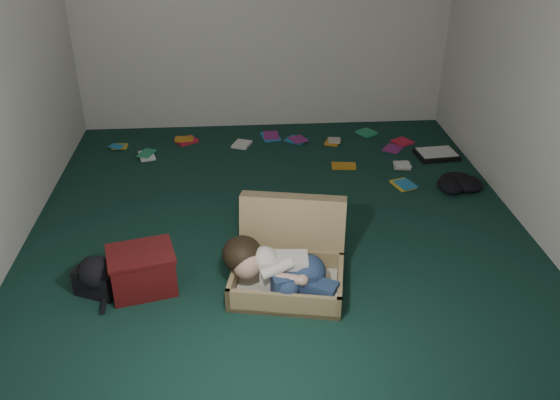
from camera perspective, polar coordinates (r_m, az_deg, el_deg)
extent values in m
plane|color=#103027|center=(4.81, -0.13, -2.77)|extent=(4.50, 4.50, 0.00)
plane|color=silver|center=(6.45, -1.68, 18.03)|extent=(4.50, 0.00, 4.50)
plane|color=silver|center=(2.23, 4.06, -4.96)|extent=(4.50, 0.00, 4.50)
plane|color=silver|center=(4.84, 24.74, 11.63)|extent=(0.00, 4.50, 4.50)
cube|color=#9D8556|center=(4.09, 0.69, -7.81)|extent=(0.84, 0.67, 0.17)
cube|color=silver|center=(4.12, 0.68, -8.30)|extent=(0.77, 0.60, 0.02)
cube|color=#9D8556|center=(4.27, 1.20, -3.04)|extent=(0.78, 0.37, 0.56)
cube|color=silver|center=(4.02, 0.35, -6.89)|extent=(0.33, 0.20, 0.24)
sphere|color=tan|center=(3.98, -3.19, -6.16)|extent=(0.20, 0.20, 0.20)
ellipsoid|color=black|center=(4.02, -3.67, -5.19)|extent=(0.27, 0.28, 0.23)
ellipsoid|color=navy|center=(4.02, 2.68, -6.95)|extent=(0.25, 0.28, 0.23)
cube|color=navy|center=(3.93, 1.28, -8.01)|extent=(0.30, 0.19, 0.15)
cube|color=navy|center=(3.93, 3.63, -8.57)|extent=(0.29, 0.24, 0.12)
sphere|color=white|center=(3.97, 5.14, -8.62)|extent=(0.12, 0.12, 0.12)
sphere|color=white|center=(3.92, 5.09, -9.42)|extent=(0.11, 0.11, 0.11)
cylinder|color=tan|center=(3.87, 0.92, -7.58)|extent=(0.20, 0.10, 0.07)
cube|color=#4F1010|center=(4.19, -13.08, -6.77)|extent=(0.49, 0.42, 0.28)
cube|color=#4F1010|center=(4.10, -13.32, -5.05)|extent=(0.51, 0.44, 0.02)
cube|color=black|center=(6.23, 14.84, 4.27)|extent=(0.43, 0.34, 0.05)
cube|color=white|center=(6.21, 14.87, 4.50)|extent=(0.38, 0.29, 0.01)
cube|color=gold|center=(6.46, -15.17, 4.98)|extent=(0.19, 0.14, 0.02)
cube|color=red|center=(6.44, -9.01, 5.60)|extent=(0.24, 0.23, 0.02)
cube|color=white|center=(6.29, -3.69, 5.35)|extent=(0.19, 0.22, 0.02)
cube|color=teal|center=(6.39, 1.56, 5.80)|extent=(0.20, 0.23, 0.02)
cube|color=orange|center=(6.36, 5.08, 5.56)|extent=(0.24, 0.22, 0.02)
cube|color=#289262|center=(6.64, 8.34, 6.40)|extent=(0.20, 0.16, 0.02)
cube|color=#88226F|center=(6.30, 10.81, 4.91)|extent=(0.24, 0.23, 0.02)
cube|color=beige|center=(5.94, 11.66, 3.24)|extent=(0.18, 0.21, 0.02)
cube|color=gold|center=(5.58, 11.76, 1.45)|extent=(0.21, 0.23, 0.02)
cube|color=red|center=(6.48, 11.70, 5.49)|extent=(0.23, 0.21, 0.02)
cube|color=white|center=(6.17, -12.69, 4.14)|extent=(0.21, 0.17, 0.02)
cube|color=teal|center=(6.48, -0.93, 6.12)|extent=(0.23, 0.24, 0.02)
cube|color=orange|center=(5.84, 6.16, 3.24)|extent=(0.16, 0.20, 0.02)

